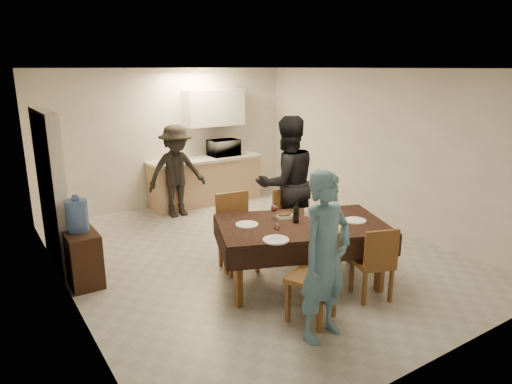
% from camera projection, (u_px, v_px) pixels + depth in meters
% --- Properties ---
extents(floor, '(5.00, 6.00, 0.02)m').
position_uv_depth(floor, '(254.00, 254.00, 6.62)').
color(floor, '#ADACA8').
rests_on(floor, ground).
extents(ceiling, '(5.00, 6.00, 0.02)m').
position_uv_depth(ceiling, '(254.00, 68.00, 5.93)').
color(ceiling, white).
rests_on(ceiling, wall_back).
extents(wall_back, '(5.00, 0.02, 2.60)m').
position_uv_depth(wall_back, '(169.00, 138.00, 8.70)').
color(wall_back, white).
rests_on(wall_back, floor).
extents(wall_front, '(5.00, 0.02, 2.60)m').
position_uv_depth(wall_front, '(446.00, 229.00, 3.85)').
color(wall_front, white).
rests_on(wall_front, floor).
extents(wall_left, '(0.02, 6.00, 2.60)m').
position_uv_depth(wall_left, '(61.00, 192.00, 4.96)').
color(wall_left, white).
rests_on(wall_left, floor).
extents(wall_right, '(0.02, 6.00, 2.60)m').
position_uv_depth(wall_right, '(380.00, 149.00, 7.59)').
color(wall_right, white).
rests_on(wall_right, floor).
extents(stub_partition, '(0.15, 1.40, 2.10)m').
position_uv_depth(stub_partition, '(51.00, 189.00, 6.04)').
color(stub_partition, white).
rests_on(stub_partition, floor).
extents(kitchen_base_cabinet, '(2.20, 0.60, 0.86)m').
position_uv_depth(kitchen_base_cabinet, '(206.00, 182.00, 8.99)').
color(kitchen_base_cabinet, tan).
rests_on(kitchen_base_cabinet, floor).
extents(kitchen_worktop, '(2.24, 0.64, 0.05)m').
position_uv_depth(kitchen_worktop, '(205.00, 159.00, 8.87)').
color(kitchen_worktop, beige).
rests_on(kitchen_worktop, kitchen_base_cabinet).
extents(upper_cabinet, '(1.20, 0.34, 0.70)m').
position_uv_depth(upper_cabinet, '(214.00, 108.00, 8.88)').
color(upper_cabinet, silver).
rests_on(upper_cabinet, wall_back).
extents(dining_table, '(2.30, 1.82, 0.79)m').
position_uv_depth(dining_table, '(302.00, 226.00, 5.55)').
color(dining_table, black).
rests_on(dining_table, floor).
extents(chair_near_left, '(0.59, 0.61, 0.53)m').
position_uv_depth(chair_near_left, '(318.00, 270.00, 4.67)').
color(chair_near_left, brown).
rests_on(chair_near_left, floor).
extents(chair_near_right, '(0.52, 0.53, 0.48)m').
position_uv_depth(chair_near_right, '(378.00, 256.00, 5.17)').
color(chair_near_right, brown).
rests_on(chair_near_right, floor).
extents(chair_far_left, '(0.52, 0.52, 0.55)m').
position_uv_depth(chair_far_left, '(242.00, 227.00, 5.88)').
color(chair_far_left, brown).
rests_on(chair_far_left, floor).
extents(chair_far_right, '(0.44, 0.44, 0.51)m').
position_uv_depth(chair_far_right, '(297.00, 218.00, 6.37)').
color(chair_far_right, brown).
rests_on(chair_far_right, floor).
extents(console, '(0.37, 0.74, 0.68)m').
position_uv_depth(console, '(81.00, 256.00, 5.68)').
color(console, black).
rests_on(console, floor).
extents(water_jug, '(0.26, 0.26, 0.39)m').
position_uv_depth(water_jug, '(77.00, 216.00, 5.54)').
color(water_jug, '#4A70BD').
rests_on(water_jug, console).
extents(wine_bottle, '(0.07, 0.07, 0.29)m').
position_uv_depth(wine_bottle, '(296.00, 211.00, 5.52)').
color(wine_bottle, black).
rests_on(wine_bottle, dining_table).
extents(water_pitcher, '(0.14, 0.14, 0.21)m').
position_uv_depth(water_pitcher, '(327.00, 211.00, 5.66)').
color(water_pitcher, white).
rests_on(water_pitcher, dining_table).
extents(savoury_tart, '(0.48, 0.42, 0.05)m').
position_uv_depth(savoury_tart, '(329.00, 229.00, 5.28)').
color(savoury_tart, '#C98A3B').
rests_on(savoury_tart, dining_table).
extents(salad_bowl, '(0.19, 0.19, 0.07)m').
position_uv_depth(salad_bowl, '(311.00, 212.00, 5.83)').
color(salad_bowl, white).
rests_on(salad_bowl, dining_table).
extents(mushroom_dish, '(0.21, 0.21, 0.04)m').
position_uv_depth(mushroom_dish, '(285.00, 216.00, 5.74)').
color(mushroom_dish, white).
rests_on(mushroom_dish, dining_table).
extents(wine_glass_a, '(0.08, 0.08, 0.18)m').
position_uv_depth(wine_glass_a, '(277.00, 231.00, 5.03)').
color(wine_glass_a, white).
rests_on(wine_glass_a, dining_table).
extents(wine_glass_b, '(0.08, 0.08, 0.18)m').
position_uv_depth(wine_glass_b, '(323.00, 204.00, 6.01)').
color(wine_glass_b, white).
rests_on(wine_glass_b, dining_table).
extents(wine_glass_c, '(0.09, 0.09, 0.19)m').
position_uv_depth(wine_glass_c, '(274.00, 212.00, 5.65)').
color(wine_glass_c, white).
rests_on(wine_glass_c, dining_table).
extents(plate_near_left, '(0.29, 0.29, 0.02)m').
position_uv_depth(plate_near_left, '(276.00, 240.00, 4.98)').
color(plate_near_left, white).
rests_on(plate_near_left, dining_table).
extents(plate_near_right, '(0.27, 0.27, 0.02)m').
position_uv_depth(plate_near_right, '(355.00, 220.00, 5.61)').
color(plate_near_right, white).
rests_on(plate_near_right, dining_table).
extents(plate_far_left, '(0.27, 0.27, 0.02)m').
position_uv_depth(plate_far_left, '(247.00, 225.00, 5.47)').
color(plate_far_left, white).
rests_on(plate_far_left, dining_table).
extents(plate_far_right, '(0.28, 0.28, 0.02)m').
position_uv_depth(plate_far_right, '(323.00, 208.00, 6.10)').
color(plate_far_right, white).
rests_on(plate_far_right, dining_table).
extents(microwave, '(0.58, 0.39, 0.32)m').
position_uv_depth(microwave, '(224.00, 148.00, 9.04)').
color(microwave, silver).
rests_on(microwave, kitchen_worktop).
extents(person_near, '(0.68, 0.50, 1.71)m').
position_uv_depth(person_near, '(325.00, 257.00, 4.39)').
color(person_near, '#5583A3').
rests_on(person_near, floor).
extents(person_far, '(1.04, 0.86, 1.96)m').
position_uv_depth(person_far, '(287.00, 183.00, 6.63)').
color(person_far, black).
rests_on(person_far, floor).
extents(person_kitchen, '(1.07, 0.61, 1.65)m').
position_uv_depth(person_kitchen, '(177.00, 171.00, 8.10)').
color(person_kitchen, black).
rests_on(person_kitchen, floor).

